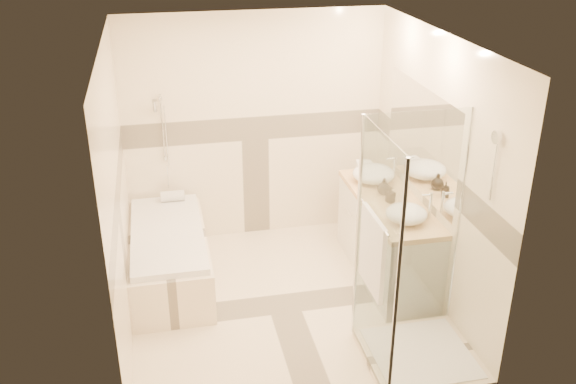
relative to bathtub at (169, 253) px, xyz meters
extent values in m
cube|color=#FEEBCA|center=(1.02, -0.65, -0.31)|extent=(2.80, 3.00, 0.01)
cube|color=white|center=(1.02, -0.65, 2.20)|extent=(2.80, 3.00, 0.01)
cube|color=#FFEBCB|center=(1.02, 0.85, 0.94)|extent=(2.80, 0.01, 2.50)
cube|color=#FFEBCB|center=(1.02, -2.15, 0.94)|extent=(2.80, 0.01, 2.50)
cube|color=#FFEBCB|center=(-0.38, -0.65, 0.94)|extent=(0.01, 3.00, 2.50)
cube|color=#FFEBCB|center=(2.43, -0.65, 0.94)|extent=(0.01, 3.00, 2.50)
cube|color=white|center=(2.41, -0.35, 1.14)|extent=(0.01, 1.60, 1.00)
cylinder|color=silver|center=(0.05, 0.82, 1.04)|extent=(0.02, 0.02, 0.70)
cube|color=#FFEBCB|center=(0.00, 0.00, -0.06)|extent=(0.75, 1.70, 0.50)
cube|color=white|center=(0.00, 0.00, 0.22)|extent=(0.69, 1.60, 0.06)
ellipsoid|color=white|center=(0.00, 0.00, 0.17)|extent=(0.56, 1.40, 0.16)
cube|color=white|center=(2.15, -0.35, 0.09)|extent=(0.55, 1.60, 0.80)
cylinder|color=silver|center=(1.86, -0.75, 0.24)|extent=(0.01, 0.24, 0.01)
cylinder|color=silver|center=(1.86, 0.05, 0.24)|extent=(0.01, 0.24, 0.01)
cube|color=#F6C682|center=(2.15, -0.35, 0.52)|extent=(0.57, 1.62, 0.05)
cube|color=#FFEBCB|center=(1.97, -1.70, -0.27)|extent=(0.90, 0.90, 0.08)
cube|color=white|center=(1.97, -1.70, -0.22)|extent=(0.80, 0.80, 0.01)
cube|color=white|center=(1.53, -1.70, 0.73)|extent=(0.01, 0.90, 2.00)
cube|color=white|center=(1.97, -1.26, 0.73)|extent=(0.90, 0.01, 2.00)
cylinder|color=silver|center=(1.52, -2.15, 0.73)|extent=(0.03, 0.03, 2.00)
cylinder|color=silver|center=(1.52, -1.25, 0.73)|extent=(0.03, 0.03, 2.00)
cylinder|color=silver|center=(2.42, -1.25, 0.73)|extent=(0.03, 0.03, 2.00)
cylinder|color=silver|center=(2.38, -1.70, 1.64)|extent=(0.03, 0.10, 0.10)
cylinder|color=silver|center=(1.49, -1.70, 1.09)|extent=(0.02, 0.60, 0.02)
cube|color=white|center=(1.49, -1.70, 0.79)|extent=(0.04, 0.48, 0.62)
ellipsoid|color=white|center=(2.13, 0.09, 0.63)|extent=(0.44, 0.44, 0.17)
ellipsoid|color=white|center=(2.13, -0.81, 0.62)|extent=(0.38, 0.38, 0.15)
cylinder|color=silver|center=(2.35, 0.09, 0.67)|extent=(0.03, 0.03, 0.26)
cylinder|color=silver|center=(2.31, 0.09, 0.78)|extent=(0.09, 0.02, 0.02)
cylinder|color=silver|center=(2.35, -0.81, 0.67)|extent=(0.03, 0.03, 0.26)
cylinder|color=silver|center=(2.31, -0.81, 0.78)|extent=(0.09, 0.02, 0.02)
imported|color=black|center=(2.13, -0.40, 0.62)|extent=(0.09, 0.09, 0.16)
imported|color=black|center=(2.13, -0.22, 0.63)|extent=(0.16, 0.16, 0.17)
cube|color=white|center=(2.13, 0.37, 0.59)|extent=(0.20, 0.29, 0.09)
cylinder|color=white|center=(0.09, 0.67, 0.31)|extent=(0.25, 0.11, 0.11)
camera|label=1|loc=(0.01, -5.64, 3.22)|focal=40.00mm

